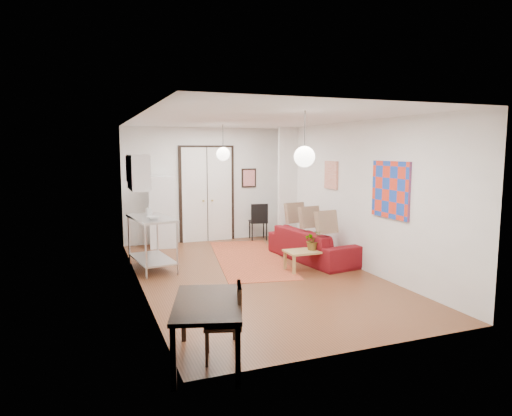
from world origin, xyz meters
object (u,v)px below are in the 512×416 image
object	(u,v)px
kitchen_counter	(152,234)
fridge	(162,212)
coffee_table	(308,253)
black_side_chair	(257,218)
dining_table	(207,308)
dining_chair_far	(221,314)
sofa	(313,244)
dining_chair_near	(221,314)

from	to	relation	value
kitchen_counter	fridge	bearing A→B (deg)	67.07
coffee_table	black_side_chair	size ratio (longest dim) A/B	0.93
dining_table	dining_chair_far	size ratio (longest dim) A/B	1.63
black_side_chair	kitchen_counter	bearing A→B (deg)	45.13
sofa	black_side_chair	world-z (taller)	black_side_chair
black_side_chair	dining_chair_near	bearing A→B (deg)	75.66
sofa	coffee_table	world-z (taller)	sofa
dining_table	black_side_chair	world-z (taller)	black_side_chair
fridge	black_side_chair	size ratio (longest dim) A/B	1.78
sofa	dining_table	size ratio (longest dim) A/B	1.61
kitchen_counter	dining_chair_near	world-z (taller)	kitchen_counter
coffee_table	dining_table	distance (m)	4.21
coffee_table	dining_chair_far	bearing A→B (deg)	-131.58
dining_chair_far	black_side_chair	world-z (taller)	black_side_chair
dining_table	dining_chair_far	bearing A→B (deg)	25.90
dining_chair_far	black_side_chair	size ratio (longest dim) A/B	0.90
coffee_table	kitchen_counter	xyz separation A→B (m)	(-2.83, 1.18, 0.35)
sofa	fridge	world-z (taller)	fridge
fridge	sofa	bearing A→B (deg)	-33.84
dining_table	dining_chair_far	xyz separation A→B (m)	(0.17, 0.08, -0.12)
dining_table	dining_chair_near	xyz separation A→B (m)	(0.17, 0.08, -0.12)
fridge	black_side_chair	world-z (taller)	fridge
sofa	fridge	size ratio (longest dim) A/B	1.33
coffee_table	dining_table	xyz separation A→B (m)	(-2.84, -3.09, 0.28)
coffee_table	sofa	bearing A→B (deg)	55.28
kitchen_counter	black_side_chair	xyz separation A→B (m)	(3.03, 2.13, -0.13)
dining_chair_far	fridge	bearing A→B (deg)	-166.75
dining_chair_far	dining_chair_near	bearing A→B (deg)	180.00
sofa	dining_table	distance (m)	5.07
dining_chair_far	coffee_table	bearing A→B (deg)	155.13
dining_chair_far	black_side_chair	distance (m)	6.93
sofa	dining_chair_far	size ratio (longest dim) A/B	2.63
fridge	dining_chair_near	distance (m)	6.24
sofa	dining_chair_far	world-z (taller)	dining_chair_far
sofa	kitchen_counter	bearing A→B (deg)	74.10
fridge	dining_chair_near	xyz separation A→B (m)	(-0.38, -6.22, -0.36)
coffee_table	black_side_chair	distance (m)	3.31
kitchen_counter	black_side_chair	world-z (taller)	kitchen_counter
dining_chair_near	kitchen_counter	bearing A→B (deg)	-161.01
black_side_chair	fridge	bearing A→B (deg)	12.17
sofa	dining_chair_far	bearing A→B (deg)	131.64
fridge	dining_chair_far	xyz separation A→B (m)	(-0.38, -6.22, -0.36)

